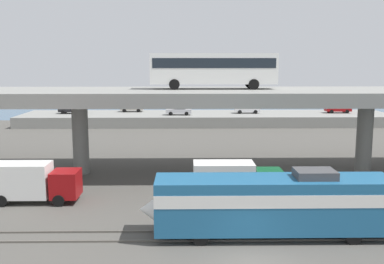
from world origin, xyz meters
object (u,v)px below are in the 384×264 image
(parked_car_2, at_px, (72,109))
(parked_car_4, at_px, (179,110))
(transit_bus_on_overpass, at_px, (213,67))
(service_truck_east, at_px, (31,181))
(parked_car_0, at_px, (247,109))
(parked_car_1, at_px, (132,107))
(parked_car_3, at_px, (338,109))
(service_truck_west, at_px, (235,180))
(train_locomotive, at_px, (262,202))

(parked_car_2, relative_size, parked_car_4, 1.05)
(transit_bus_on_overpass, relative_size, parked_car_2, 2.67)
(service_truck_east, bearing_deg, parked_car_0, 63.00)
(transit_bus_on_overpass, relative_size, parked_car_0, 2.75)
(parked_car_1, relative_size, parked_car_3, 0.92)
(transit_bus_on_overpass, bearing_deg, service_truck_west, 96.27)
(parked_car_1, distance_m, parked_car_3, 36.38)
(parked_car_2, bearing_deg, transit_bus_on_overpass, 122.92)
(parked_car_1, xyz_separation_m, parked_car_3, (36.30, -2.47, 0.00))
(parked_car_1, relative_size, parked_car_2, 0.90)
(service_truck_west, distance_m, parked_car_4, 42.03)
(service_truck_east, distance_m, parked_car_2, 44.96)
(parked_car_0, relative_size, parked_car_4, 1.02)
(parked_car_1, bearing_deg, parked_car_4, -30.73)
(service_truck_west, xyz_separation_m, parked_car_0, (6.98, 44.16, 0.92))
(service_truck_west, height_order, service_truck_east, same)
(train_locomotive, xyz_separation_m, parked_car_3, (22.11, 51.43, 0.36))
(train_locomotive, distance_m, parked_car_1, 55.73)
(train_locomotive, distance_m, service_truck_east, 17.83)
(train_locomotive, distance_m, service_truck_west, 7.15)
(service_truck_east, relative_size, parked_car_2, 1.52)
(parked_car_1, xyz_separation_m, parked_car_4, (8.53, -5.07, 0.00))
(service_truck_east, bearing_deg, parked_car_1, 87.35)
(service_truck_west, height_order, parked_car_3, parked_car_3)
(parked_car_1, xyz_separation_m, parked_car_2, (-9.94, -2.54, 0.00))
(transit_bus_on_overpass, relative_size, service_truck_east, 1.76)
(train_locomotive, bearing_deg, parked_car_3, -113.26)
(service_truck_east, distance_m, parked_car_1, 46.88)
(train_locomotive, height_order, parked_car_3, train_locomotive)
(parked_car_0, xyz_separation_m, parked_car_3, (15.96, 0.19, -0.00))
(parked_car_2, bearing_deg, service_truck_east, 99.95)
(parked_car_2, xyz_separation_m, parked_car_3, (46.23, 0.07, -0.00))
(service_truck_west, height_order, parked_car_2, parked_car_2)
(service_truck_east, relative_size, parked_car_3, 1.55)
(parked_car_2, bearing_deg, train_locomotive, 115.16)
(transit_bus_on_overpass, bearing_deg, train_locomotive, 96.47)
(service_truck_west, relative_size, parked_car_1, 1.68)
(parked_car_0, bearing_deg, parked_car_3, 0.69)
(train_locomotive, xyz_separation_m, parked_car_0, (6.14, 51.24, 0.36))
(transit_bus_on_overpass, distance_m, parked_car_3, 42.60)
(service_truck_west, bearing_deg, service_truck_east, 180.00)
(service_truck_east, height_order, parked_car_0, parked_car_0)
(parked_car_0, height_order, parked_car_2, same)
(parked_car_0, xyz_separation_m, parked_car_1, (-20.33, 2.66, -0.00))
(train_locomotive, relative_size, parked_car_0, 3.52)
(parked_car_1, bearing_deg, parked_car_0, -7.46)
(transit_bus_on_overpass, xyz_separation_m, parked_car_3, (24.04, 34.35, -7.53))
(parked_car_0, bearing_deg, parked_car_4, -168.46)
(service_truck_east, height_order, parked_car_1, parked_car_1)
(parked_car_3, bearing_deg, parked_car_0, -179.31)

